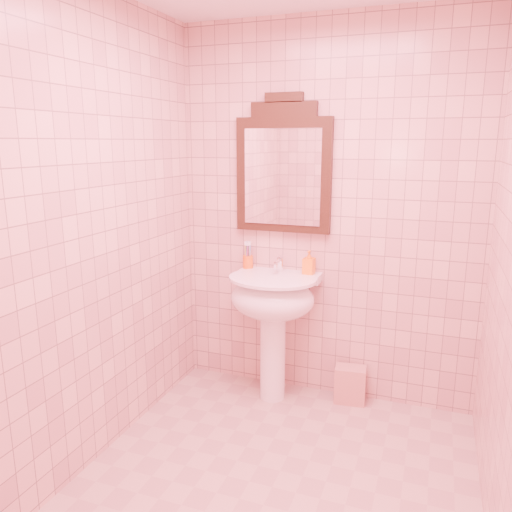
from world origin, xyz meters
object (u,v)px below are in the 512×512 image
at_px(mirror, 283,169).
at_px(pedestal_sink, 273,306).
at_px(soap_dispenser, 309,262).
at_px(toothbrush_cup, 248,261).
at_px(towel, 350,384).

bearing_deg(mirror, pedestal_sink, -90.00).
relative_size(pedestal_sink, mirror, 0.96).
distance_m(mirror, soap_dispenser, 0.64).
bearing_deg(soap_dispenser, pedestal_sink, -137.45).
height_order(toothbrush_cup, towel, toothbrush_cup).
bearing_deg(toothbrush_cup, soap_dispenser, -1.62).
height_order(pedestal_sink, mirror, mirror).
xyz_separation_m(pedestal_sink, toothbrush_cup, (-0.24, 0.17, 0.25)).
distance_m(toothbrush_cup, soap_dispenser, 0.44).
height_order(pedestal_sink, soap_dispenser, soap_dispenser).
bearing_deg(towel, pedestal_sink, -165.48).
height_order(toothbrush_cup, soap_dispenser, toothbrush_cup).
relative_size(mirror, toothbrush_cup, 5.48).
distance_m(soap_dispenser, towel, 0.88).
height_order(pedestal_sink, towel, pedestal_sink).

